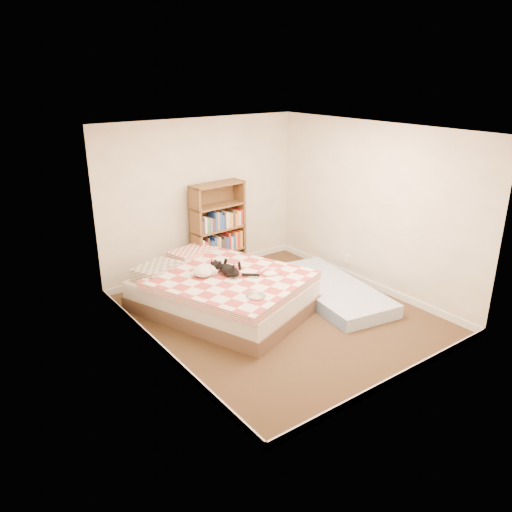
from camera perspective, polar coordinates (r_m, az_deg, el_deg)
room at (r=6.49m, az=2.80°, el=2.74°), size 3.51×4.01×2.51m
bed at (r=7.01m, az=-4.13°, el=-3.96°), size 2.30×2.71×0.61m
bookshelf at (r=8.16m, az=-4.38°, el=1.76°), size 0.93×0.37×1.52m
floor_mattress at (r=7.53m, az=8.44°, el=-3.86°), size 1.28×2.23×0.19m
black_cat at (r=6.82m, az=-3.25°, el=-1.51°), size 0.32×0.73×0.16m
white_dog at (r=6.78m, az=-6.00°, el=-1.72°), size 0.31×0.33×0.14m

